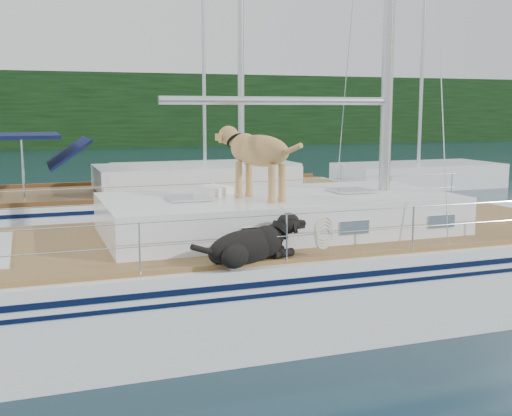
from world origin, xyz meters
name	(u,v)px	position (x,y,z in m)	size (l,w,h in m)	color
ground	(229,317)	(0.00, 0.00, 0.00)	(120.00, 120.00, 0.00)	black
tree_line	(60,110)	(0.00, 45.00, 3.00)	(90.00, 3.00, 6.00)	black
shore_bank	(61,140)	(0.00, 46.20, 0.60)	(92.00, 1.00, 1.20)	#595147
main_sailboat	(235,272)	(0.09, -0.01, 0.68)	(12.00, 4.05, 14.01)	white
neighbor_sailboat	(152,211)	(0.08, 6.51, 0.63)	(11.00, 3.50, 13.30)	white
bg_boat_center	(205,175)	(4.00, 16.00, 0.45)	(7.20, 3.00, 11.65)	white
bg_boat_east	(418,176)	(12.00, 13.00, 0.46)	(6.40, 3.00, 11.65)	white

